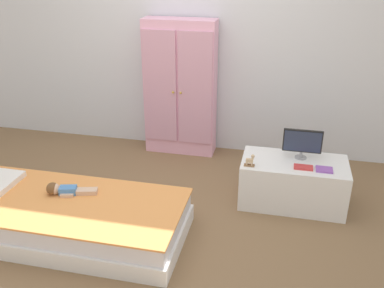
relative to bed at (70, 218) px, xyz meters
The scene contains 10 objects.
ground_plane 0.64m from the bed, 25.89° to the left, with size 10.00×10.00×0.02m, color brown.
back_wall 2.27m from the bed, 73.26° to the left, with size 6.40×0.05×2.70m, color silver.
bed is the anchor object (origin of this frame).
doll 0.23m from the bed, 133.01° to the left, with size 0.39×0.17×0.10m.
wardrobe 1.82m from the bed, 74.51° to the left, with size 0.74×0.28×1.41m.
tv_stand 1.87m from the bed, 26.74° to the left, with size 0.88×0.47×0.40m, color white.
tv_monitor 1.99m from the bed, 28.24° to the left, with size 0.32×0.10×0.26m.
rocking_horse_toy 1.50m from the bed, 27.45° to the left, with size 0.09×0.04×0.11m.
book_red 1.90m from the bed, 22.96° to the left, with size 0.15×0.08×0.02m, color #CC3838.
book_purple 2.05m from the bed, 21.15° to the left, with size 0.13×0.11×0.01m, color #8E51B2.
Camera 1 is at (0.98, -2.75, 2.04)m, focal length 40.11 mm.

